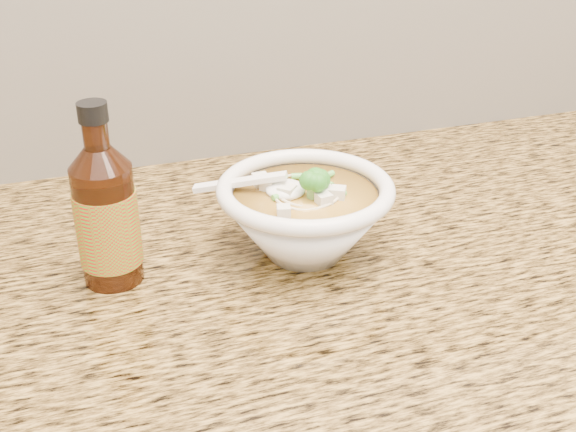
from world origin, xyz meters
name	(u,v)px	position (x,y,z in m)	size (l,w,h in m)	color
counter_slab	(419,252)	(0.00, 1.68, 0.88)	(4.00, 0.68, 0.04)	olive
soup_bowl	(305,217)	(-0.14, 1.69, 0.95)	(0.21, 0.19, 0.11)	white
hot_sauce_bottle	(107,217)	(-0.35, 1.70, 0.97)	(0.07, 0.07, 0.20)	#3E1908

